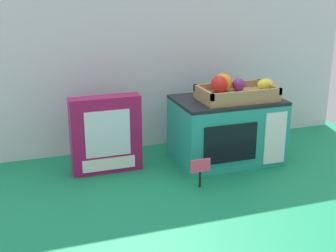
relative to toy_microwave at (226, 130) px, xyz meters
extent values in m
plane|color=#147A4C|center=(-0.17, 0.02, -0.12)|extent=(1.70, 1.70, 0.00)
cube|color=silver|center=(-0.17, 0.26, 0.25)|extent=(1.61, 0.03, 0.74)
cube|color=teal|center=(0.00, 0.00, -0.01)|extent=(0.39, 0.26, 0.23)
cube|color=black|center=(0.00, 0.00, 0.11)|extent=(0.39, 0.26, 0.01)
cube|color=black|center=(-0.05, -0.13, -0.01)|extent=(0.20, 0.01, 0.14)
cube|color=white|center=(0.13, -0.13, -0.01)|extent=(0.08, 0.01, 0.19)
cube|color=#A37F51|center=(0.02, -0.03, 0.13)|extent=(0.28, 0.16, 0.03)
cube|color=#A37F51|center=(0.02, -0.10, 0.16)|extent=(0.28, 0.01, 0.02)
cube|color=#A37F51|center=(0.02, 0.05, 0.16)|extent=(0.28, 0.01, 0.02)
cube|color=#A37F51|center=(-0.11, -0.03, 0.16)|extent=(0.01, 0.16, 0.02)
cube|color=#A37F51|center=(0.16, -0.03, 0.16)|extent=(0.01, 0.16, 0.02)
sphere|color=orange|center=(-0.02, 0.01, 0.18)|extent=(0.07, 0.07, 0.07)
ellipsoid|color=yellow|center=(0.14, -0.02, 0.17)|extent=(0.08, 0.05, 0.04)
sphere|color=#72287F|center=(0.04, 0.00, 0.17)|extent=(0.05, 0.05, 0.05)
sphere|color=red|center=(-0.04, 0.00, 0.18)|extent=(0.06, 0.06, 0.06)
cube|color=#99144C|center=(-0.45, 0.04, 0.02)|extent=(0.25, 0.06, 0.28)
cube|color=silver|center=(-0.45, 0.01, 0.03)|extent=(0.16, 0.00, 0.17)
cube|color=white|center=(-0.45, 0.01, -0.08)|extent=(0.19, 0.00, 0.04)
cylinder|color=black|center=(-0.19, -0.20, -0.09)|extent=(0.01, 0.01, 0.06)
cube|color=#F44C6B|center=(-0.19, -0.20, -0.04)|extent=(0.07, 0.00, 0.05)
camera|label=1|loc=(-0.75, -1.51, 0.55)|focal=49.93mm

